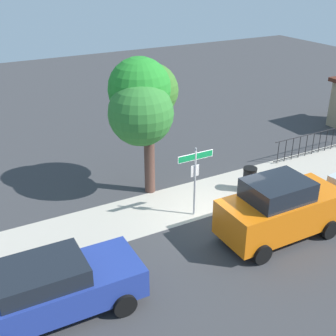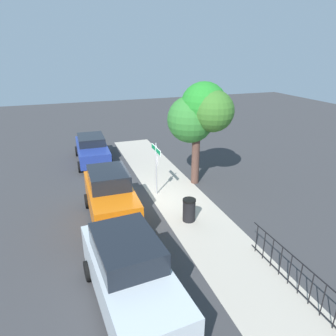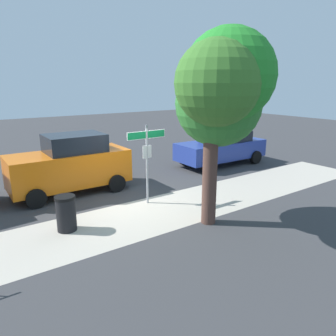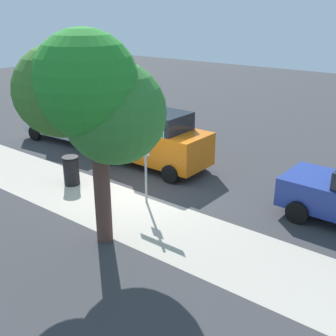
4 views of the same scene
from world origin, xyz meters
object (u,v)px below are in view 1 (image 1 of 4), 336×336
(car_blue, at_px, (52,288))
(street_sign, at_px, (195,169))
(shade_tree, at_px, (143,99))
(car_orange, at_px, (280,209))
(trash_bin, at_px, (249,179))

(car_blue, bearing_deg, street_sign, 23.92)
(street_sign, distance_m, shade_tree, 3.27)
(shade_tree, bearing_deg, car_orange, -64.92)
(car_blue, relative_size, trash_bin, 4.63)
(street_sign, xyz_separation_m, shade_tree, (-0.69, 2.57, 1.90))
(car_orange, bearing_deg, trash_bin, 69.01)
(shade_tree, distance_m, car_orange, 6.21)
(trash_bin, bearing_deg, shade_tree, 149.79)
(street_sign, relative_size, car_blue, 0.57)
(car_blue, xyz_separation_m, trash_bin, (8.62, 2.92, -0.34))
(shade_tree, distance_m, car_blue, 7.67)
(shade_tree, distance_m, trash_bin, 5.23)
(trash_bin, bearing_deg, car_blue, -161.28)
(car_orange, distance_m, trash_bin, 3.28)
(shade_tree, relative_size, trash_bin, 5.34)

